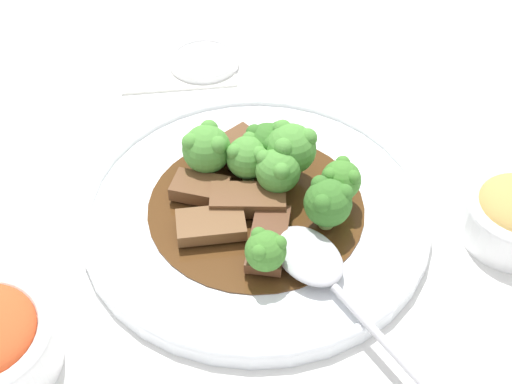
% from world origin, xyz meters
% --- Properties ---
extents(ground_plane, '(4.00, 4.00, 0.00)m').
position_xyz_m(ground_plane, '(0.00, 0.00, 0.00)').
color(ground_plane, white).
extents(main_plate, '(0.31, 0.31, 0.02)m').
position_xyz_m(main_plate, '(0.00, 0.00, 0.01)').
color(main_plate, white).
rests_on(main_plate, ground_plane).
extents(beef_strip_0, '(0.06, 0.08, 0.01)m').
position_xyz_m(beef_strip_0, '(0.01, 0.05, 0.02)').
color(beef_strip_0, '#56331E').
rests_on(beef_strip_0, main_plate).
extents(beef_strip_1, '(0.07, 0.05, 0.02)m').
position_xyz_m(beef_strip_1, '(0.01, 0.00, 0.03)').
color(beef_strip_1, brown).
rests_on(beef_strip_1, main_plate).
extents(beef_strip_2, '(0.07, 0.05, 0.01)m').
position_xyz_m(beef_strip_2, '(0.05, 0.01, 0.03)').
color(beef_strip_2, brown).
rests_on(beef_strip_2, main_plate).
extents(beef_strip_3, '(0.06, 0.05, 0.01)m').
position_xyz_m(beef_strip_3, '(0.04, -0.03, 0.03)').
color(beef_strip_3, brown).
rests_on(beef_strip_3, main_plate).
extents(beef_strip_4, '(0.06, 0.05, 0.01)m').
position_xyz_m(beef_strip_4, '(-0.01, -0.07, 0.03)').
color(beef_strip_4, brown).
rests_on(beef_strip_4, main_plate).
extents(broccoli_floret_0, '(0.04, 0.04, 0.05)m').
position_xyz_m(broccoli_floret_0, '(0.03, -0.06, 0.05)').
color(broccoli_floret_0, '#7FA84C').
rests_on(broccoli_floret_0, main_plate).
extents(broccoli_floret_1, '(0.03, 0.03, 0.04)m').
position_xyz_m(broccoli_floret_1, '(0.02, 0.07, 0.04)').
color(broccoli_floret_1, '#8EB756').
rests_on(broccoli_floret_1, main_plate).
extents(broccoli_floret_2, '(0.04, 0.04, 0.05)m').
position_xyz_m(broccoli_floret_2, '(-0.02, -0.01, 0.05)').
color(broccoli_floret_2, '#7FA84C').
rests_on(broccoli_floret_2, main_plate).
extents(broccoli_floret_3, '(0.04, 0.04, 0.04)m').
position_xyz_m(broccoli_floret_3, '(-0.07, 0.02, 0.05)').
color(broccoli_floret_3, '#7FA84C').
rests_on(broccoli_floret_3, main_plate).
extents(broccoli_floret_4, '(0.05, 0.05, 0.06)m').
position_xyz_m(broccoli_floret_4, '(-0.04, -0.02, 0.05)').
color(broccoli_floret_4, '#8EB756').
rests_on(broccoli_floret_4, main_plate).
extents(broccoli_floret_5, '(0.04, 0.04, 0.05)m').
position_xyz_m(broccoli_floret_5, '(-0.03, -0.04, 0.05)').
color(broccoli_floret_5, '#7FA84C').
rests_on(broccoli_floret_5, main_plate).
extents(broccoli_floret_6, '(0.04, 0.04, 0.04)m').
position_xyz_m(broccoli_floret_6, '(-0.01, -0.03, 0.04)').
color(broccoli_floret_6, '#8EB756').
rests_on(broccoli_floret_6, main_plate).
extents(broccoli_floret_7, '(0.04, 0.04, 0.05)m').
position_xyz_m(broccoli_floret_7, '(-0.05, 0.04, 0.05)').
color(broccoli_floret_7, '#8EB756').
rests_on(broccoli_floret_7, main_plate).
extents(serving_spoon, '(0.08, 0.25, 0.01)m').
position_xyz_m(serving_spoon, '(-0.02, 0.10, 0.03)').
color(serving_spoon, '#B7B7BC').
rests_on(serving_spoon, main_plate).
extents(sauce_dish, '(0.08, 0.08, 0.01)m').
position_xyz_m(sauce_dish, '(-0.03, -0.24, 0.01)').
color(sauce_dish, white).
rests_on(sauce_dish, ground_plane).
extents(paper_napkin, '(0.14, 0.11, 0.01)m').
position_xyz_m(paper_napkin, '(0.00, -0.25, 0.00)').
color(paper_napkin, silver).
rests_on(paper_napkin, ground_plane).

